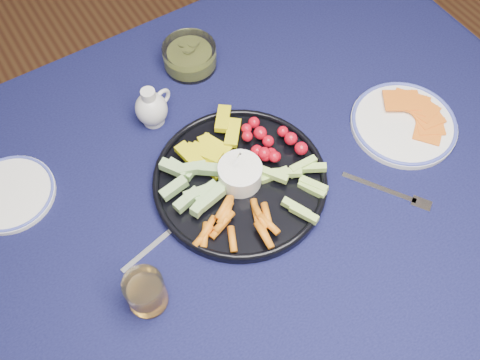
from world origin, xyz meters
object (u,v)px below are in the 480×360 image
crudite_platter (239,179)px  creamer_pitcher (152,108)px  dining_table (196,234)px  pickle_bowl (190,57)px  side_plate_extra (10,194)px  cheese_plate (404,123)px  juice_tumbler (146,293)px

crudite_platter → creamer_pitcher: 0.25m
dining_table → creamer_pitcher: 0.28m
dining_table → creamer_pitcher: (0.05, 0.25, 0.13)m
pickle_bowl → side_plate_extra: size_ratio=0.69×
pickle_bowl → dining_table: bearing=-119.0°
crudite_platter → pickle_bowl: size_ratio=2.85×
crudite_platter → side_plate_extra: bearing=150.9°
cheese_plate → juice_tumbler: (-0.65, -0.05, 0.02)m
creamer_pitcher → juice_tumbler: creamer_pitcher is taller
pickle_bowl → cheese_plate: pickle_bowl is taller
dining_table → juice_tumbler: juice_tumbler is taller
crudite_platter → creamer_pitcher: crudite_platter is taller
creamer_pitcher → juice_tumbler: 0.41m
crudite_platter → pickle_bowl: crudite_platter is taller
cheese_plate → side_plate_extra: size_ratio=1.28×
creamer_pitcher → pickle_bowl: creamer_pitcher is taller
dining_table → side_plate_extra: 0.38m
creamer_pitcher → juice_tumbler: bearing=-118.9°
pickle_bowl → juice_tumbler: 0.57m
juice_tumbler → side_plate_extra: bearing=111.6°
crudite_platter → pickle_bowl: (0.08, 0.34, 0.01)m
creamer_pitcher → cheese_plate: creamer_pitcher is taller
dining_table → pickle_bowl: size_ratio=13.43×
crudite_platter → cheese_plate: size_ratio=1.54×
dining_table → side_plate_extra: bearing=140.8°
creamer_pitcher → pickle_bowl: (0.15, 0.10, -0.02)m
dining_table → crudite_platter: bearing=5.2°
dining_table → crudite_platter: 0.16m
juice_tumbler → side_plate_extra: 0.37m
dining_table → side_plate_extra: side_plate_extra is taller
creamer_pitcher → pickle_bowl: 0.18m
juice_tumbler → pickle_bowl: bearing=52.9°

